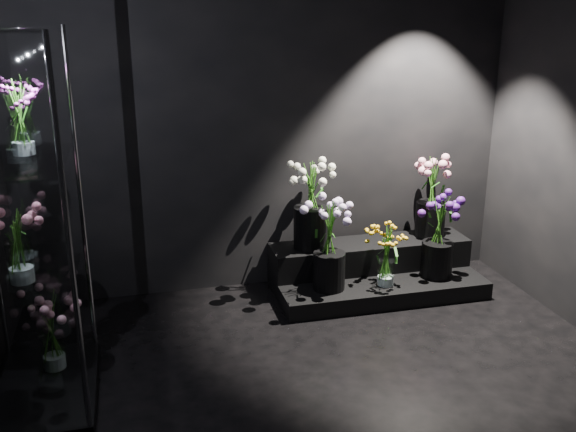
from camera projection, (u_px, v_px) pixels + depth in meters
name	position (u px, v px, depth m)	size (l,w,h in m)	color
floor	(347.00, 418.00, 3.67)	(4.00, 4.00, 0.00)	black
wall_back	(269.00, 119.00, 5.09)	(4.00, 4.00, 0.00)	black
display_riser	(374.00, 270.00, 5.35)	(1.68, 0.75, 0.37)	black
display_case	(24.00, 231.00, 3.52)	(0.59, 0.98, 2.15)	black
bouquet_orange_bells	(387.00, 256.00, 5.03)	(0.31, 0.31, 0.48)	white
bouquet_lilac	(330.00, 240.00, 4.92)	(0.45, 0.45, 0.71)	black
bouquet_purple	(439.00, 234.00, 5.17)	(0.37, 0.37, 0.68)	black
bouquet_cream_roses	(311.00, 202.00, 5.13)	(0.38, 0.38, 0.71)	black
bouquet_pink_roses	(432.00, 193.00, 5.40)	(0.37, 0.37, 0.69)	black
bouquet_case_pink	(18.00, 245.00, 3.38)	(0.29, 0.29, 0.40)	white
bouquet_case_magenta	(20.00, 117.00, 3.45)	(0.29, 0.29, 0.41)	white
bouquet_case_base_pink	(51.00, 330.00, 3.93)	(0.37, 0.37, 0.50)	white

